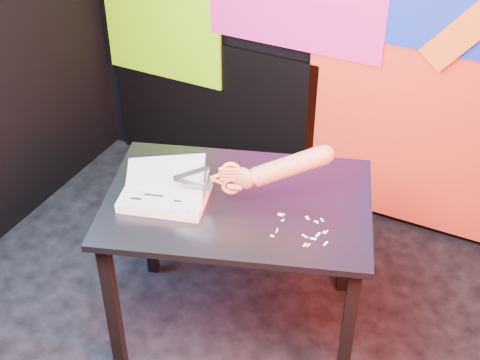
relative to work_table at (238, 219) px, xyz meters
The scene contains 7 objects.
room 0.81m from the work_table, 83.42° to the right, with size 3.01×3.01×2.71m.
backdrop 1.10m from the work_table, 84.14° to the left, with size 2.88×0.05×2.08m.
work_table is the anchor object (origin of this frame).
printout_stack 0.32m from the work_table, 154.26° to the right, with size 0.41×0.33×0.18m.
scissors 0.25m from the work_table, 109.41° to the right, with size 0.25×0.13×0.15m.
hand_forearm 0.34m from the work_table, 12.26° to the left, with size 0.40×0.23×0.20m.
paper_clippings 0.35m from the work_table, ahead, with size 0.24×0.19×0.00m.
Camera 1 is at (0.93, -1.53, 2.44)m, focal length 50.00 mm.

